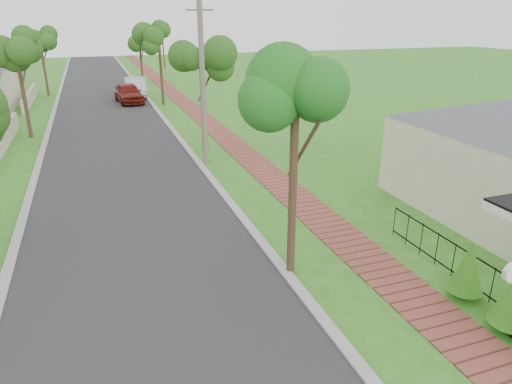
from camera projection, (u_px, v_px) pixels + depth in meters
ground at (312, 347)px, 9.87m from camera, size 160.00×160.00×0.00m
road at (113, 139)px, 26.49m from camera, size 7.00×120.00×0.02m
kerb_right at (175, 134)px, 27.63m from camera, size 0.30×120.00×0.10m
kerb_left at (45, 144)px, 25.35m from camera, size 0.30×120.00×0.10m
sidewalk at (217, 130)px, 28.45m from camera, size 1.50×120.00×0.03m
picket_fence at (493, 284)px, 11.21m from camera, size 0.03×8.02×1.00m
street_trees at (101, 50)px, 30.90m from camera, size 10.70×37.65×5.89m
parked_car_red at (129, 93)px, 37.12m from camera, size 2.32×4.77×1.57m
parked_car_white at (135, 87)px, 39.93m from camera, size 1.92×4.95×1.61m
near_tree at (295, 105)px, 11.06m from camera, size 2.28×2.28×5.85m
utility_pole at (203, 85)px, 20.77m from camera, size 1.20×0.24×7.32m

